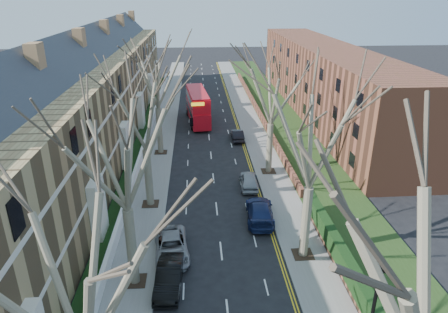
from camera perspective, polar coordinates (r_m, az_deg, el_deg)
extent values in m
cube|color=slate|center=(56.65, -8.46, 4.71)|extent=(3.00, 102.00, 0.12)
cube|color=slate|center=(56.96, 3.70, 5.01)|extent=(3.00, 102.00, 0.12)
cube|color=olive|center=(48.98, -18.63, 6.94)|extent=(9.00, 78.00, 10.00)
cube|color=#2F333A|center=(47.82, -19.54, 13.86)|extent=(4.67, 78.00, 4.67)
cube|color=silver|center=(48.45, -13.29, 5.51)|extent=(0.12, 78.00, 0.35)
cube|color=silver|center=(47.58, -13.67, 9.54)|extent=(0.12, 78.00, 0.35)
cube|color=brown|center=(62.04, 14.09, 10.57)|extent=(8.00, 54.00, 10.00)
cube|color=brown|center=(60.84, 4.81, 6.63)|extent=(0.35, 54.00, 0.90)
cube|color=brown|center=(25.50, 19.46, -20.36)|extent=(0.40, 24.00, 0.60)
cube|color=black|center=(24.92, 19.74, -18.83)|extent=(0.70, 24.00, 1.20)
cube|color=white|center=(49.11, -11.04, 2.38)|extent=(0.30, 78.00, 1.00)
cube|color=#1E3312|center=(57.70, 8.15, 5.15)|extent=(6.00, 102.00, 0.06)
cube|color=black|center=(15.91, 21.55, -14.39)|extent=(0.18, 0.50, 0.22)
cylinder|color=#716951|center=(25.71, -13.08, -12.47)|extent=(0.64, 0.64, 5.25)
cube|color=#2D2116|center=(27.28, -12.58, -16.97)|extent=(1.40, 1.40, 0.05)
cylinder|color=#716951|center=(34.34, -10.74, -2.99)|extent=(0.64, 0.64, 5.07)
cube|color=#2D2116|center=(35.49, -10.44, -6.66)|extent=(1.40, 1.40, 0.05)
cylinder|color=#716951|center=(45.38, -9.19, 3.67)|extent=(0.60, 0.60, 5.25)
cube|color=#2D2116|center=(46.28, -8.99, 0.61)|extent=(1.40, 1.40, 0.05)
cylinder|color=#716951|center=(27.96, 11.60, -9.21)|extent=(0.64, 0.64, 5.25)
cube|color=#2D2116|center=(29.41, 11.19, -13.54)|extent=(1.40, 1.40, 0.05)
cylinder|color=#716951|center=(40.23, 6.51, 1.18)|extent=(0.60, 0.60, 5.07)
cube|color=#2D2116|center=(41.21, 6.36, -2.09)|extent=(1.40, 1.40, 0.05)
cube|color=red|center=(56.58, -3.75, 6.29)|extent=(3.41, 10.60, 2.08)
cube|color=red|center=(56.05, -3.81, 8.24)|extent=(3.36, 10.08, 1.89)
cube|color=black|center=(56.46, -3.76, 6.71)|extent=(3.35, 9.77, 0.85)
cube|color=black|center=(56.03, -3.81, 8.34)|extent=(3.33, 9.57, 0.85)
imported|color=black|center=(26.27, -7.85, -16.69)|extent=(1.81, 4.49, 1.45)
imported|color=gray|center=(28.87, -7.50, -12.65)|extent=(2.82, 5.22, 1.39)
imported|color=#16214E|center=(32.73, 5.14, -7.79)|extent=(2.53, 5.37, 1.51)
imported|color=#93969C|center=(37.82, 3.58, -3.40)|extent=(1.88, 4.21, 1.40)
imported|color=black|center=(49.71, 1.91, 3.09)|extent=(1.41, 3.96, 1.30)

